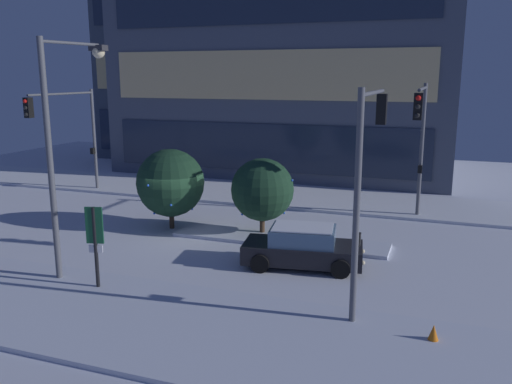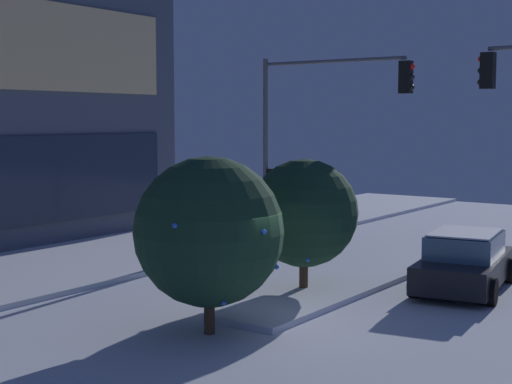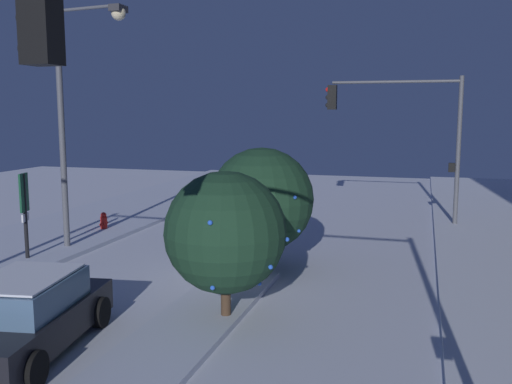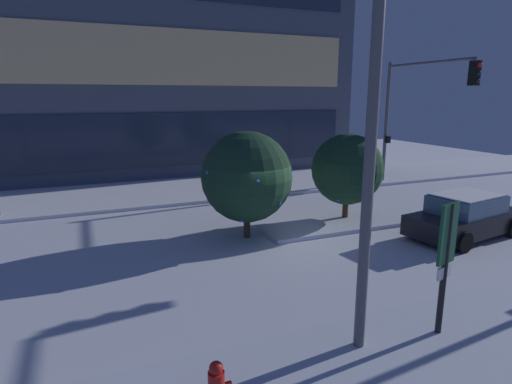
# 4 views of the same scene
# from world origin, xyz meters

# --- Properties ---
(ground) EXTENTS (52.00, 52.00, 0.00)m
(ground) POSITION_xyz_m (0.00, 0.00, 0.00)
(ground) COLOR silver
(median_strip) EXTENTS (9.00, 1.80, 0.14)m
(median_strip) POSITION_xyz_m (4.32, 0.33, 0.07)
(median_strip) COLOR silver
(median_strip) RESTS_ON ground
(car_near) EXTENTS (4.50, 2.54, 1.49)m
(car_near) POSITION_xyz_m (6.01, -2.25, 0.71)
(car_near) COLOR black
(car_near) RESTS_ON ground
(traffic_light_corner_far_right) EXTENTS (0.32, 5.64, 6.41)m
(traffic_light_corner_far_right) POSITION_xyz_m (9.49, 4.14, 4.45)
(traffic_light_corner_far_right) COLOR #565960
(traffic_light_corner_far_right) RESTS_ON ground
(traffic_light_corner_far_left) EXTENTS (0.32, 5.42, 5.99)m
(traffic_light_corner_far_left) POSITION_xyz_m (-9.00, 4.17, 4.17)
(traffic_light_corner_far_left) COLOR #565960
(traffic_light_corner_far_left) RESTS_ON ground
(street_lamp_arched) EXTENTS (0.73, 2.73, 7.91)m
(street_lamp_arched) POSITION_xyz_m (-1.17, -5.67, 5.13)
(street_lamp_arched) COLOR #565960
(street_lamp_arched) RESTS_ON ground
(fire_hydrant) EXTENTS (0.48, 0.26, 0.77)m
(fire_hydrant) POSITION_xyz_m (-4.15, -6.74, 0.37)
(fire_hydrant) COLOR red
(fire_hydrant) RESTS_ON ground
(parking_info_sign) EXTENTS (0.55, 0.20, 2.76)m
(parking_info_sign) POSITION_xyz_m (0.44, -6.62, 1.75)
(parking_info_sign) COLOR black
(parking_info_sign) RESTS_ON ground
(decorated_tree_median) EXTENTS (3.01, 3.05, 3.59)m
(decorated_tree_median) POSITION_xyz_m (-0.81, 0.53, 2.08)
(decorated_tree_median) COLOR #473323
(decorated_tree_median) RESTS_ON ground
(decorated_tree_left_of_median) EXTENTS (2.68, 2.72, 3.35)m
(decorated_tree_left_of_median) POSITION_xyz_m (3.38, 0.90, 2.00)
(decorated_tree_left_of_median) COLOR #473323
(decorated_tree_left_of_median) RESTS_ON ground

